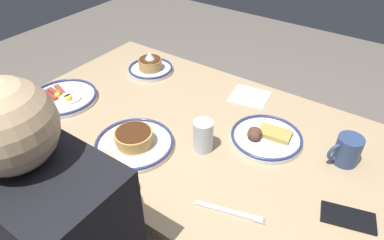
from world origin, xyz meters
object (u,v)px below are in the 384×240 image
(fork_near, at_px, (230,212))
(cell_phone, at_px, (348,217))
(plate_far_side, at_px, (63,97))
(paper_napkin, at_px, (250,96))
(coffee_mug, at_px, (347,150))
(plate_near_main, at_px, (150,67))
(plate_far_companion, at_px, (265,137))
(plate_center_pancakes, at_px, (134,142))
(drinking_glass, at_px, (203,137))

(fork_near, bearing_deg, cell_phone, -148.71)
(plate_far_side, relative_size, paper_napkin, 1.82)
(coffee_mug, relative_size, cell_phone, 0.70)
(plate_near_main, bearing_deg, plate_far_companion, 167.17)
(plate_near_main, bearing_deg, paper_napkin, -171.67)
(plate_near_main, relative_size, plate_center_pancakes, 0.76)
(plate_near_main, relative_size, plate_far_companion, 0.82)
(drinking_glass, xyz_separation_m, paper_napkin, (0.02, -0.38, -0.05))
(drinking_glass, distance_m, fork_near, 0.28)
(fork_near, bearing_deg, plate_far_companion, -80.99)
(plate_center_pancakes, xyz_separation_m, drinking_glass, (-0.20, -0.13, 0.03))
(drinking_glass, bearing_deg, plate_far_side, 7.19)
(cell_phone, xyz_separation_m, paper_napkin, (0.50, -0.39, -0.00))
(coffee_mug, height_order, fork_near, coffee_mug)
(plate_center_pancakes, relative_size, cell_phone, 1.89)
(fork_near, bearing_deg, plate_near_main, -34.71)
(plate_far_side, bearing_deg, paper_napkin, -143.39)
(paper_napkin, distance_m, fork_near, 0.60)
(plate_far_side, bearing_deg, plate_center_pancakes, 173.92)
(plate_far_side, distance_m, cell_phone, 1.12)
(drinking_glass, height_order, paper_napkin, drinking_glass)
(coffee_mug, xyz_separation_m, cell_phone, (-0.07, 0.22, -0.05))
(plate_near_main, relative_size, fork_near, 1.05)
(plate_center_pancakes, height_order, drinking_glass, drinking_glass)
(plate_far_companion, relative_size, plate_far_side, 0.92)
(plate_far_side, height_order, coffee_mug, coffee_mug)
(plate_far_side, xyz_separation_m, cell_phone, (-1.12, -0.07, -0.01))
(plate_near_main, xyz_separation_m, drinking_glass, (-0.50, 0.31, 0.03))
(plate_far_side, xyz_separation_m, coffee_mug, (-1.04, -0.29, 0.04))
(plate_near_main, xyz_separation_m, cell_phone, (-0.98, 0.32, -0.02))
(drinking_glass, xyz_separation_m, fork_near, (-0.21, 0.18, -0.05))
(coffee_mug, height_order, cell_phone, coffee_mug)
(plate_near_main, distance_m, cell_phone, 1.03)
(drinking_glass, relative_size, fork_near, 0.57)
(plate_far_companion, relative_size, fork_near, 1.28)
(plate_center_pancakes, height_order, fork_near, plate_center_pancakes)
(plate_far_side, xyz_separation_m, paper_napkin, (-0.62, -0.46, -0.01))
(plate_near_main, height_order, paper_napkin, plate_near_main)
(drinking_glass, bearing_deg, plate_near_main, -31.92)
(coffee_mug, relative_size, drinking_glass, 0.90)
(plate_far_companion, xyz_separation_m, drinking_glass, (0.16, 0.16, 0.04))
(plate_center_pancakes, xyz_separation_m, plate_far_side, (0.44, -0.05, -0.01))
(coffee_mug, bearing_deg, plate_near_main, -6.28)
(plate_far_companion, height_order, drinking_glass, drinking_glass)
(plate_far_companion, xyz_separation_m, coffee_mug, (-0.26, -0.05, 0.04))
(cell_phone, bearing_deg, fork_near, 15.46)
(cell_phone, bearing_deg, paper_napkin, -53.76)
(coffee_mug, height_order, paper_napkin, coffee_mug)
(plate_near_main, height_order, fork_near, plate_near_main)
(plate_far_companion, distance_m, paper_napkin, 0.28)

